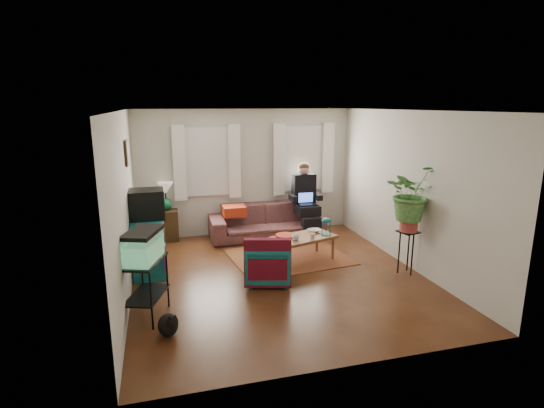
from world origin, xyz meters
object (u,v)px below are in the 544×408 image
object	(u,v)px
side_table	(167,225)
plant_stand	(406,252)
aquarium_stand	(147,289)
coffee_table	(304,248)
sofa	(266,216)
armchair	(268,260)
dresser	(149,246)

from	to	relation	value
side_table	plant_stand	bearing A→B (deg)	-37.25
side_table	aquarium_stand	bearing A→B (deg)	-96.18
aquarium_stand	coffee_table	distance (m)	2.97
side_table	coffee_table	bearing A→B (deg)	-38.98
side_table	aquarium_stand	size ratio (longest dim) A/B	0.81
sofa	plant_stand	world-z (taller)	sofa
sofa	side_table	world-z (taller)	sofa
sofa	armchair	xyz separation A→B (m)	(-0.55, -2.20, -0.11)
side_table	armchair	bearing A→B (deg)	-60.62
side_table	coffee_table	size ratio (longest dim) A/B	0.58
sofa	aquarium_stand	bearing A→B (deg)	-127.88
dresser	aquarium_stand	bearing A→B (deg)	-90.69
sofa	armchair	world-z (taller)	sofa
side_table	plant_stand	xyz separation A→B (m)	(3.69, -2.80, 0.04)
dresser	plant_stand	bearing A→B (deg)	-16.55
dresser	plant_stand	xyz separation A→B (m)	(4.03, -1.17, -0.09)
dresser	coffee_table	world-z (taller)	dresser
armchair	side_table	bearing A→B (deg)	-45.46
side_table	plant_stand	distance (m)	4.63
dresser	coffee_table	xyz separation A→B (m)	(2.61, -0.20, -0.22)
armchair	plant_stand	size ratio (longest dim) A/B	0.97
dresser	coffee_table	bearing A→B (deg)	-4.81
side_table	coffee_table	world-z (taller)	side_table
plant_stand	aquarium_stand	bearing A→B (deg)	-173.95
sofa	coffee_table	world-z (taller)	sofa
sofa	plant_stand	distance (m)	3.00
aquarium_stand	coffee_table	size ratio (longest dim) A/B	0.71
sofa	armchair	size ratio (longest dim) A/B	3.35
aquarium_stand	armchair	xyz separation A→B (m)	(1.78, 0.69, -0.04)
dresser	armchair	distance (m)	2.00
sofa	plant_stand	size ratio (longest dim) A/B	3.25
side_table	plant_stand	size ratio (longest dim) A/B	0.88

